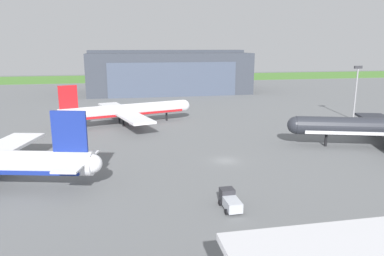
# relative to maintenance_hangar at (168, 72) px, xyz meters

# --- Properties ---
(ground_plane) EXTENTS (440.00, 440.00, 0.00)m
(ground_plane) POSITION_rel_maintenance_hangar_xyz_m (-2.70, -107.19, -9.15)
(ground_plane) COLOR slate
(grass_field_strip) EXTENTS (440.00, 56.00, 0.08)m
(grass_field_strip) POSITION_rel_maintenance_hangar_xyz_m (-2.70, 74.82, -9.11)
(grass_field_strip) COLOR #4B8032
(grass_field_strip) RESTS_ON ground_plane
(maintenance_hangar) EXTENTS (71.52, 37.83, 19.22)m
(maintenance_hangar) POSITION_rel_maintenance_hangar_xyz_m (0.00, 0.00, 0.00)
(maintenance_hangar) COLOR #383D47
(maintenance_hangar) RESTS_ON ground_plane
(airliner_far_left) EXTENTS (36.92, 34.11, 11.56)m
(airliner_far_left) POSITION_rel_maintenance_hangar_xyz_m (-20.66, -71.17, -5.31)
(airliner_far_left) COLOR silver
(airliner_far_left) RESTS_ON ground_plane
(pushback_tractor) EXTENTS (2.40, 4.75, 2.31)m
(pushback_tractor) POSITION_rel_maintenance_hangar_xyz_m (-7.90, -127.14, -8.02)
(pushback_tractor) COLOR #2D2D33
(pushback_tractor) RESTS_ON ground_plane
(apron_light_mast) EXTENTS (2.40, 0.50, 15.63)m
(apron_light_mast) POSITION_rel_maintenance_hangar_xyz_m (45.22, -76.59, 0.22)
(apron_light_mast) COLOR #99999E
(apron_light_mast) RESTS_ON ground_plane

